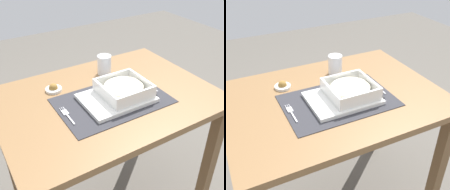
% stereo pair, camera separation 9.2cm
% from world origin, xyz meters
% --- Properties ---
extents(dining_table, '(0.94, 0.69, 0.74)m').
position_xyz_m(dining_table, '(0.00, 0.00, 0.62)').
color(dining_table, brown).
rests_on(dining_table, ground).
extents(placemat, '(0.47, 0.31, 0.00)m').
position_xyz_m(placemat, '(-0.00, -0.05, 0.74)').
color(placemat, '#2D2D33').
rests_on(placemat, dining_table).
extents(serving_plate, '(0.29, 0.22, 0.02)m').
position_xyz_m(serving_plate, '(0.02, -0.05, 0.75)').
color(serving_plate, white).
rests_on(serving_plate, placemat).
extents(porridge_bowl, '(0.19, 0.19, 0.06)m').
position_xyz_m(porridge_bowl, '(0.05, -0.05, 0.78)').
color(porridge_bowl, white).
rests_on(porridge_bowl, serving_plate).
extents(fork, '(0.02, 0.13, 0.00)m').
position_xyz_m(fork, '(-0.21, -0.04, 0.74)').
color(fork, silver).
rests_on(fork, placemat).
extents(spoon, '(0.02, 0.12, 0.01)m').
position_xyz_m(spoon, '(0.20, -0.01, 0.74)').
color(spoon, silver).
rests_on(spoon, placemat).
extents(butter_knife, '(0.01, 0.14, 0.01)m').
position_xyz_m(butter_knife, '(0.18, -0.06, 0.74)').
color(butter_knife, black).
rests_on(butter_knife, placemat).
extents(drinking_glass, '(0.07, 0.07, 0.10)m').
position_xyz_m(drinking_glass, '(0.10, 0.18, 0.78)').
color(drinking_glass, white).
rests_on(drinking_glass, dining_table).
extents(condiment_saucer, '(0.07, 0.07, 0.04)m').
position_xyz_m(condiment_saucer, '(-0.18, 0.16, 0.75)').
color(condiment_saucer, white).
rests_on(condiment_saucer, dining_table).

